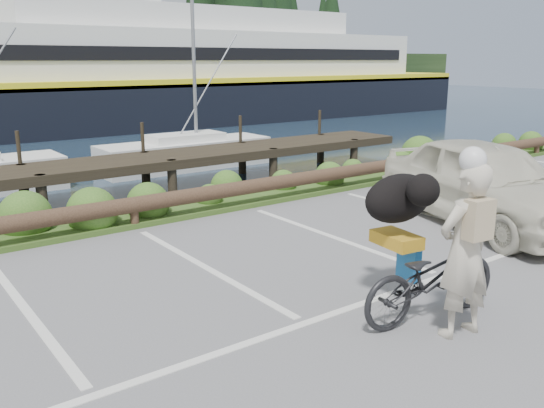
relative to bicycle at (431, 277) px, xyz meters
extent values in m
plane|color=#5F5F61|center=(-1.31, 1.18, -0.53)|extent=(72.00, 72.00, 0.00)
cube|color=#3D5B21|center=(-1.31, 6.48, -0.48)|extent=(34.00, 1.60, 0.10)
imported|color=black|center=(0.00, 0.00, 0.00)|extent=(2.09, 0.95, 1.06)
imported|color=beige|center=(-0.06, -0.47, 0.48)|extent=(0.79, 0.57, 2.01)
ellipsoid|color=black|center=(0.08, 0.64, 0.84)|extent=(0.66, 1.14, 0.62)
imported|color=beige|center=(4.17, 2.07, 0.29)|extent=(3.21, 5.17, 1.64)
camera|label=1|loc=(-5.41, -4.07, 2.55)|focal=38.00mm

